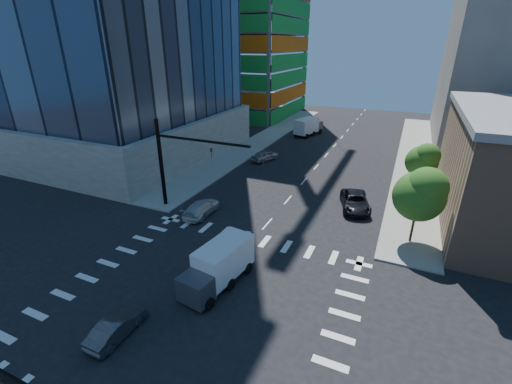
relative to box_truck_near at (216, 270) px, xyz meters
The scene contains 14 objects.
ground 2.57m from the box_truck_near, 94.10° to the right, with size 160.00×160.00×0.00m, color black.
road_markings 2.56m from the box_truck_near, 94.10° to the right, with size 20.00×20.00×0.01m, color silver.
sidewalk_ne 39.78m from the box_truck_near, 71.92° to the left, with size 5.00×60.00×0.15m, color gray.
sidewalk_nw 39.88m from the box_truck_near, 108.52° to the left, with size 5.00×60.00×0.15m, color gray.
construction_building 69.79m from the box_truck_near, 114.78° to the left, with size 25.16×34.50×70.60m.
signal_mast_nw 14.39m from the box_truck_near, 137.53° to the left, with size 10.20×0.40×9.00m.
tree_south 17.43m from the box_truck_near, 43.17° to the left, with size 4.16×4.16×6.82m.
tree_north 27.05m from the box_truck_near, 61.68° to the left, with size 3.54×3.52×5.78m.
car_nb_far 17.97m from the box_truck_near, 67.48° to the left, with size 2.66×5.76×1.60m, color black.
car_sb_near 11.36m from the box_truck_near, 127.61° to the left, with size 2.01×4.94×1.43m, color silver.
car_sb_mid 28.57m from the box_truck_near, 105.87° to the left, with size 1.82×4.52×1.54m, color #9DA0A5.
car_sb_cross 7.05m from the box_truck_near, 115.59° to the right, with size 1.36×3.89×1.28m, color #444448.
box_truck_near is the anchor object (origin of this frame).
box_truck_far 45.37m from the box_truck_near, 97.85° to the left, with size 4.16×6.56×3.19m.
Camera 1 is at (10.72, -14.63, 15.82)m, focal length 24.00 mm.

